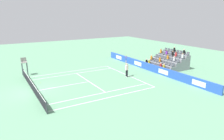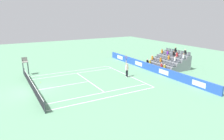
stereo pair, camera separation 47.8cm
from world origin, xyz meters
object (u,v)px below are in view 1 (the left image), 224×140
tennis_net (33,87)px  tennis_player (127,69)px  loose_tennis_ball (40,83)px  umpire_chair (24,64)px

tennis_net → tennis_player: 11.44m
loose_tennis_ball → tennis_net: bearing=152.3°
tennis_player → loose_tennis_ball: 10.65m
tennis_net → umpire_chair: size_ratio=5.12×
loose_tennis_ball → umpire_chair: bearing=12.6°
tennis_net → umpire_chair: umpire_chair is taller
umpire_chair → loose_tennis_ball: 4.72m
tennis_net → umpire_chair: bearing=-2.3°
umpire_chair → loose_tennis_ball: umpire_chair is taller
tennis_net → loose_tennis_ball: 2.73m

